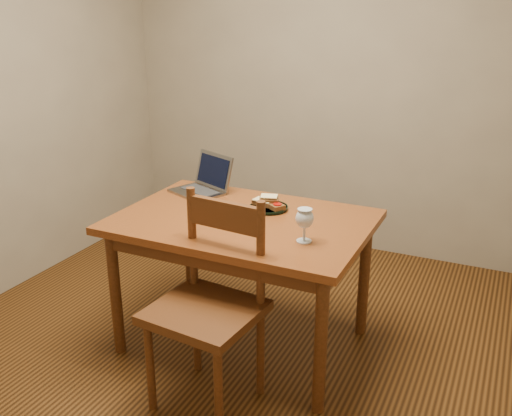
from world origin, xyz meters
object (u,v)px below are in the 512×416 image
at_px(chair, 208,297).
at_px(laptop, 205,182).
at_px(milk_glass, 304,225).
at_px(table, 243,233).
at_px(plate, 269,208).

xyz_separation_m(chair, laptop, (-0.47, 0.81, 0.26)).
height_order(milk_glass, laptop, laptop).
height_order(table, plate, plate).
height_order(plate, laptop, laptop).
bearing_deg(chair, table, 103.50).
bearing_deg(table, plate, 69.66).
bearing_deg(milk_glass, laptop, 150.01).
xyz_separation_m(chair, plate, (-0.00, 0.68, 0.21)).
xyz_separation_m(table, laptop, (-0.40, 0.31, 0.14)).
distance_m(table, laptop, 0.53).
bearing_deg(plate, table, -110.34).
height_order(table, milk_glass, milk_glass).
bearing_deg(laptop, milk_glass, -7.51).
bearing_deg(chair, milk_glass, 52.11).
bearing_deg(laptop, plate, 7.22).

